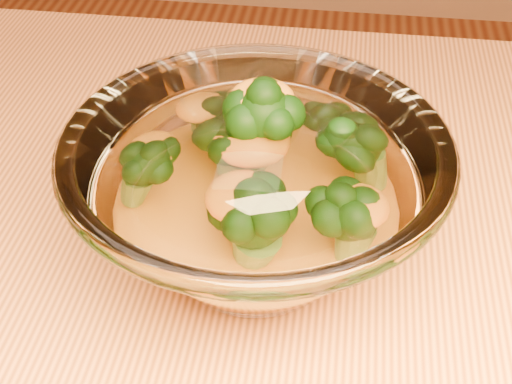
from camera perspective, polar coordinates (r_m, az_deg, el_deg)
glass_bowl at (r=0.45m, az=0.00°, el=-0.50°), size 0.24×0.24×0.11m
cheese_sauce at (r=0.47m, az=0.00°, el=-2.59°), size 0.13×0.13×0.04m
broccoli_heap at (r=0.45m, az=0.80°, el=2.45°), size 0.16×0.15×0.09m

